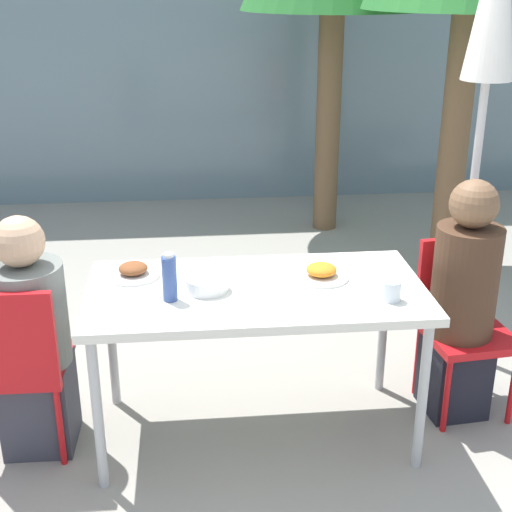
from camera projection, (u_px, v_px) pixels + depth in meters
ground_plane at (256, 431)px, 3.42m from camera, size 24.00×24.00×0.00m
building_facade at (214, 37)px, 6.47m from camera, size 10.00×0.20×3.00m
dining_table at (256, 300)px, 3.16m from camera, size 1.49×0.76×0.76m
chair_left at (17, 359)px, 3.09m from camera, size 0.41×0.41×0.85m
person_left at (32, 343)px, 3.15m from camera, size 0.34×0.34×1.11m
chair_right at (462, 313)px, 3.50m from camera, size 0.44×0.44×0.85m
person_right at (462, 305)px, 3.39m from camera, size 0.31×0.31×1.19m
closed_umbrella at (491, 35)px, 3.50m from camera, size 0.36×0.36×2.45m
plate_0 at (133, 271)px, 3.24m from camera, size 0.24×0.24×0.07m
plate_1 at (321, 273)px, 3.23m from camera, size 0.25×0.25×0.07m
bottle at (170, 278)px, 2.98m from camera, size 0.06×0.06×0.21m
drinking_cup at (391, 291)px, 3.00m from camera, size 0.08×0.08×0.09m
salad_bowl at (207, 284)px, 3.10m from camera, size 0.19×0.19×0.06m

